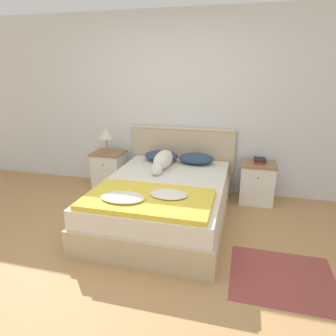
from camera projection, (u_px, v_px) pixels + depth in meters
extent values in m
plane|color=tan|center=(124.00, 266.00, 2.81)|extent=(16.00, 16.00, 0.00)
cube|color=silver|center=(176.00, 104.00, 4.37)|extent=(9.00, 0.06, 2.55)
cube|color=#C6B28E|center=(164.00, 208.00, 3.67)|extent=(1.47, 2.05, 0.29)
cube|color=silver|center=(164.00, 189.00, 3.59)|extent=(1.41, 1.99, 0.21)
cube|color=#C6B28E|center=(182.00, 159.00, 4.53)|extent=(1.55, 0.04, 0.93)
cylinder|color=#C6B28E|center=(182.00, 129.00, 4.39)|extent=(1.55, 0.06, 0.06)
cube|color=white|center=(109.00, 170.00, 4.65)|extent=(0.44, 0.39, 0.54)
cube|color=#937047|center=(108.00, 153.00, 4.56)|extent=(0.47, 0.41, 0.03)
sphere|color=#937047|center=(103.00, 165.00, 4.42)|extent=(0.02, 0.02, 0.02)
cube|color=white|center=(257.00, 183.00, 4.12)|extent=(0.44, 0.39, 0.54)
cube|color=#937047|center=(259.00, 164.00, 4.04)|extent=(0.47, 0.41, 0.03)
sphere|color=#937047|center=(258.00, 178.00, 3.89)|extent=(0.02, 0.02, 0.02)
ellipsoid|color=navy|center=(161.00, 156.00, 4.33)|extent=(0.49, 0.35, 0.15)
ellipsoid|color=navy|center=(196.00, 158.00, 4.21)|extent=(0.49, 0.35, 0.15)
cube|color=yellow|center=(148.00, 199.00, 3.01)|extent=(1.28, 0.76, 0.05)
ellipsoid|color=silver|center=(123.00, 197.00, 2.94)|extent=(0.45, 0.31, 0.05)
ellipsoid|color=silver|center=(168.00, 194.00, 3.02)|extent=(0.39, 0.27, 0.04)
ellipsoid|color=silver|center=(163.00, 160.00, 4.02)|extent=(0.23, 0.57, 0.22)
sphere|color=silver|center=(156.00, 170.00, 3.74)|extent=(0.15, 0.15, 0.15)
ellipsoid|color=silver|center=(155.00, 172.00, 3.69)|extent=(0.07, 0.08, 0.06)
cone|color=silver|center=(154.00, 165.00, 3.75)|extent=(0.05, 0.05, 0.05)
cone|color=silver|center=(160.00, 165.00, 3.73)|extent=(0.05, 0.05, 0.05)
ellipsoid|color=silver|center=(170.00, 159.00, 4.26)|extent=(0.16, 0.25, 0.08)
cube|color=#AD2D28|center=(258.00, 161.00, 4.05)|extent=(0.12, 0.21, 0.03)
cube|color=#232328|center=(260.00, 159.00, 4.04)|extent=(0.16, 0.19, 0.03)
cylinder|color=#9E7A4C|center=(107.00, 152.00, 4.53)|extent=(0.11, 0.11, 0.02)
cylinder|color=#9E7A4C|center=(107.00, 145.00, 4.50)|extent=(0.02, 0.02, 0.20)
cone|color=beige|center=(106.00, 133.00, 4.44)|extent=(0.22, 0.22, 0.16)
cube|color=#93423D|center=(282.00, 277.00, 2.66)|extent=(0.91, 0.81, 0.00)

